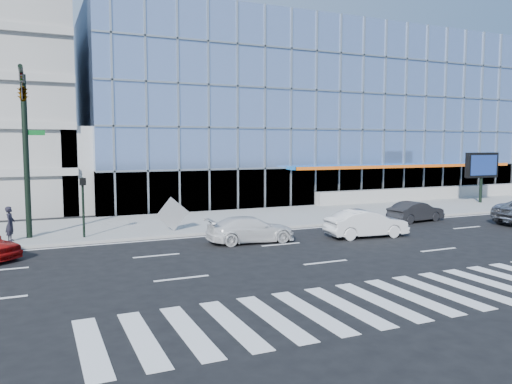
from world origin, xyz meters
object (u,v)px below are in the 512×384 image
Objects in this scene: white_suv at (251,229)px; tilted_panel at (172,214)px; white_sedan at (366,224)px; ped_signal_post at (83,198)px; dark_sedan at (416,212)px; marquee_sign at (482,166)px; pedestrian at (10,224)px; traffic_signal at (24,114)px.

tilted_panel is at bearing 40.56° from white_suv.
ped_signal_post is at bearing 75.35° from white_sedan.
marquee_sign is at bearing -72.73° from dark_sedan.
marquee_sign is 12.41m from dark_sedan.
white_suv is at bearing -27.37° from ped_signal_post.
tilted_panel is at bearing 75.39° from dark_sedan.
ped_signal_post is at bearing -84.05° from pedestrian.
tilted_panel is (-14.89, 2.00, 0.44)m from dark_sedan.
ped_signal_post is 1.78× the size of pedestrian.
tilted_panel reaches higher than white_suv.
marquee_sign is at bearing 5.71° from ped_signal_post.
white_sedan reaches higher than white_suv.
dark_sedan is 2.27× the size of pedestrian.
marquee_sign is 19.04m from white_sedan.
traffic_signal reaches higher than white_suv.
marquee_sign reaches higher than white_sedan.
ped_signal_post is at bearing 177.51° from tilted_panel.
marquee_sign reaches higher than ped_signal_post.
tilted_panel is (7.82, -0.33, 0.08)m from pedestrian.
white_suv is at bearing 92.00° from dark_sedan.
traffic_signal is 1.83× the size of white_suv.
tilted_panel is at bearing -79.80° from pedestrian.
ped_signal_post is 0.75× the size of marquee_sign.
white_sedan is at bearing -95.24° from pedestrian.
traffic_signal is at bearing -120.52° from pedestrian.
pedestrian reaches higher than dark_sedan.
pedestrian is (-10.71, 4.22, 0.36)m from white_suv.
white_suv is 2.60× the size of pedestrian.
dark_sedan is (6.00, 3.05, -0.08)m from white_sedan.
white_sedan reaches higher than dark_sedan.
pedestrian is at bearing 174.38° from tilted_panel.
marquee_sign reaches higher than tilted_panel.
dark_sedan is (-11.10, -4.99, -2.44)m from marquee_sign.
marquee_sign is at bearing -72.89° from pedestrian.
tilted_panel is at bearing 3.52° from traffic_signal.
white_sedan is (-17.10, -8.04, -2.36)m from marquee_sign.
traffic_signal reaches higher than dark_sedan.
pedestrian is at bearing 136.87° from traffic_signal.
white_sedan is 2.54× the size of pedestrian.
ped_signal_post reaches higher than pedestrian.
dark_sedan is at bearing -4.10° from traffic_signal.
traffic_signal is at bearing 78.95° from dark_sedan.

